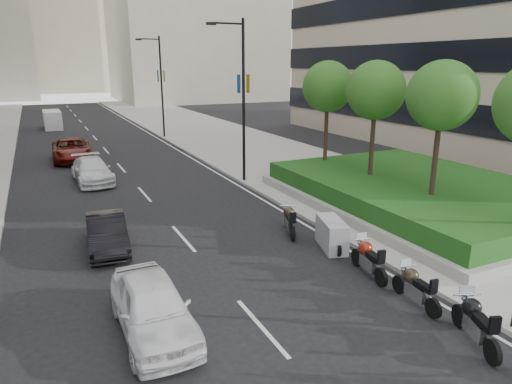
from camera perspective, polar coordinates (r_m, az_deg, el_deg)
sidewalk_right at (r=39.17m, az=-2.42°, el=6.07°), size 10.00×100.00×0.15m
lane_edge at (r=37.44m, az=-9.92°, el=5.29°), size 0.12×100.00×0.01m
lane_centre at (r=36.41m, az=-17.82°, el=4.47°), size 0.12×100.00×0.01m
building_cream_centre at (r=126.35m, az=-23.30°, el=20.21°), size 30.00×24.00×38.00m
planter at (r=23.29m, az=19.85°, el=-0.96°), size 10.00×14.00×0.40m
hedge at (r=23.14m, az=19.99°, el=0.46°), size 9.40×13.40×0.80m
tree_1 at (r=19.99m, az=22.23°, el=11.03°), size 2.80×2.80×6.30m
tree_2 at (r=22.88m, az=14.74°, el=12.13°), size 2.80×2.80×6.30m
tree_3 at (r=26.06m, az=8.97°, el=12.84°), size 2.80×2.80×6.30m
lamp_post_1 at (r=25.71m, az=-1.90°, el=12.17°), size 2.34×0.45×9.00m
lamp_post_2 at (r=42.78m, az=-11.95°, el=13.31°), size 2.34×0.45×9.00m
motorcycle_2 at (r=12.81m, az=25.72°, el=-14.44°), size 1.02×2.07×1.09m
motorcycle_3 at (r=14.04m, az=19.29°, el=-11.15°), size 0.68×2.04×1.01m
motorcycle_4 at (r=15.39m, az=13.86°, el=-8.09°), size 0.72×2.17×1.09m
motorcycle_5 at (r=17.24m, az=9.44°, el=-5.25°), size 1.27×1.99×1.13m
motorcycle_6 at (r=18.54m, az=4.24°, el=-3.55°), size 0.95×2.03×1.06m
car_a at (r=12.23m, az=-12.79°, el=-13.82°), size 1.74×4.29×1.46m
car_b at (r=17.82m, az=-18.15°, el=-4.86°), size 1.66×4.01×1.29m
car_c at (r=28.12m, az=-19.80°, el=2.54°), size 2.13×4.84×1.38m
car_d at (r=35.04m, az=-22.03°, el=4.94°), size 2.75×5.67×1.56m
delivery_van at (r=53.12m, az=-24.07°, el=8.16°), size 1.71×4.43×1.85m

